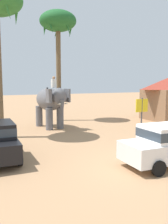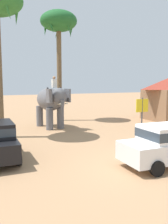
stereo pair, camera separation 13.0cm
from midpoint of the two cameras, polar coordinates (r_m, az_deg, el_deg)
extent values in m
plane|color=tan|center=(10.89, 14.24, -11.74)|extent=(120.00, 120.00, 0.00)
cube|color=white|center=(10.73, 19.09, -4.56)|extent=(2.20, 1.69, 0.64)
cube|color=#2D3842|center=(10.73, 19.09, -4.56)|extent=(2.22, 1.71, 0.35)
cylinder|color=black|center=(10.93, 11.19, -9.94)|extent=(0.61, 0.22, 0.60)
cylinder|color=black|center=(9.64, 16.99, -12.43)|extent=(0.61, 0.22, 0.60)
cylinder|color=black|center=(13.15, -16.26, -7.20)|extent=(0.21, 0.61, 0.60)
cylinder|color=black|center=(10.72, -14.50, -10.37)|extent=(0.21, 0.61, 0.60)
ellipsoid|color=slate|center=(18.90, -7.81, 2.92)|extent=(1.92, 3.25, 1.70)
cylinder|color=slate|center=(18.40, -5.28, -1.38)|extent=(0.52, 0.52, 1.60)
cylinder|color=slate|center=(18.02, -7.76, -1.59)|extent=(0.52, 0.52, 1.60)
cylinder|color=slate|center=(20.06, -7.72, -0.73)|extent=(0.52, 0.52, 1.60)
cylinder|color=slate|center=(19.71, -10.04, -0.91)|extent=(0.52, 0.52, 1.60)
ellipsoid|color=slate|center=(17.42, -5.57, 3.60)|extent=(1.20, 1.11, 1.20)
cube|color=slate|center=(17.84, -3.65, 3.86)|extent=(0.20, 0.81, 0.96)
cube|color=slate|center=(17.19, -7.86, 3.70)|extent=(0.20, 0.81, 0.96)
cone|color=slate|center=(17.11, -4.84, 0.19)|extent=(0.40, 0.40, 1.60)
cone|color=beige|center=(17.22, -4.17, 1.91)|extent=(0.18, 0.57, 0.21)
cone|color=beige|center=(16.98, -5.71, 1.83)|extent=(0.18, 0.57, 0.21)
cube|color=white|center=(18.08, -6.73, 6.57)|extent=(0.36, 0.27, 0.60)
sphere|color=#A87A56|center=(18.09, -6.75, 7.90)|extent=(0.22, 0.22, 0.22)
cylinder|color=#333338|center=(18.33, -5.24, 4.87)|extent=(0.12, 0.12, 0.55)
cylinder|color=#333338|center=(17.87, -8.21, 4.78)|extent=(0.12, 0.12, 0.55)
cone|color=#286B2D|center=(16.81, -15.11, 21.52)|extent=(0.40, 0.92, 1.64)
cone|color=#286B2D|center=(17.76, -18.71, 20.59)|extent=(0.91, 0.57, 1.67)
cone|color=#286B2D|center=(15.58, -17.43, 22.65)|extent=(0.91, 0.57, 1.67)
cylinder|color=brown|center=(22.24, -5.58, 8.99)|extent=(0.42, 0.42, 8.53)
ellipsoid|color=#1E5B28|center=(22.84, -5.72, 20.25)|extent=(3.20, 3.20, 1.80)
cone|color=#1E5B28|center=(23.18, -2.78, 18.81)|extent=(0.40, 0.92, 1.64)
cone|color=#1E5B28|center=(23.90, -5.86, 18.41)|extent=(0.91, 0.57, 1.67)
cone|color=#1E5B28|center=(23.06, -8.75, 18.80)|extent=(0.73, 0.83, 1.69)
cone|color=#1E5B28|center=(21.76, -7.53, 19.55)|extent=(0.73, 0.83, 1.69)
cone|color=#1E5B28|center=(21.84, -3.60, 19.55)|extent=(0.91, 0.57, 1.67)
cylinder|color=#4C4C51|center=(17.52, 13.47, -0.64)|extent=(0.10, 0.10, 2.40)
cube|color=yellow|center=(17.45, 13.53, 1.48)|extent=(1.00, 0.08, 0.90)
camera|label=1|loc=(0.06, -89.76, 0.03)|focal=39.47mm
camera|label=2|loc=(0.06, 90.24, -0.03)|focal=39.47mm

